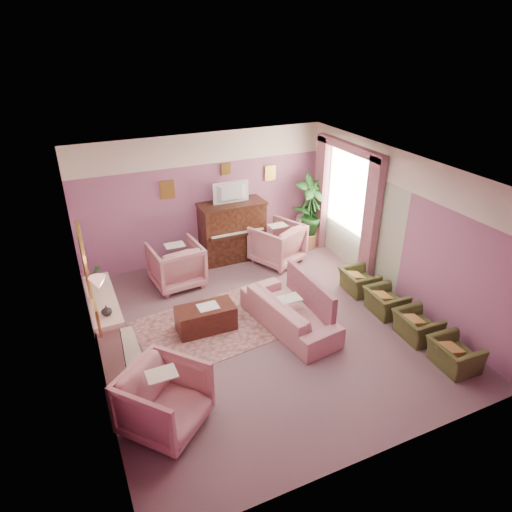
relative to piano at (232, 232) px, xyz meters
name	(u,v)px	position (x,y,z in m)	size (l,w,h in m)	color
floor	(263,326)	(-0.50, -2.68, -0.65)	(5.50, 6.00, 0.01)	#75555B
ceiling	(265,172)	(-0.50, -2.68, 2.15)	(5.50, 6.00, 0.01)	white
wall_back	(205,198)	(-0.50, 0.32, 0.75)	(5.50, 0.02, 2.80)	#86557C
wall_front	(382,370)	(-0.50, -5.68, 0.75)	(5.50, 0.02, 2.80)	#86557C
wall_left	(87,293)	(-3.25, -2.68, 0.75)	(0.02, 6.00, 2.80)	#86557C
wall_right	(398,228)	(2.25, -2.68, 0.75)	(0.02, 6.00, 2.80)	#86557C
picture_rail_band	(202,149)	(-0.50, 0.31, 1.82)	(5.50, 0.01, 0.65)	#F2E4CB
stripe_panel	(355,220)	(2.23, -1.38, 0.42)	(0.01, 3.00, 2.15)	#B5BC9E
fireplace_surround	(106,331)	(-3.09, -2.48, -0.10)	(0.30, 1.40, 1.10)	beige
fireplace_inset	(114,338)	(-2.99, -2.48, -0.25)	(0.18, 0.72, 0.68)	black
fire_ember	(118,346)	(-2.95, -2.48, -0.43)	(0.06, 0.54, 0.10)	#FF4C1D
mantel_shelf	(102,300)	(-3.06, -2.48, 0.47)	(0.40, 1.55, 0.07)	beige
hearth	(123,356)	(-2.89, -2.48, -0.64)	(0.55, 1.50, 0.02)	beige
mirror_frame	(84,261)	(-3.20, -2.48, 1.15)	(0.04, 0.72, 1.20)	gold
mirror_glass	(86,260)	(-3.17, -2.48, 1.15)	(0.01, 0.60, 1.06)	white
sconce_shade	(98,283)	(-3.12, -3.53, 1.33)	(0.20, 0.20, 0.16)	#DC9481
piano	(232,232)	(0.00, 0.00, 0.00)	(1.40, 0.60, 1.30)	#381C10
piano_keyshelf	(238,235)	(0.00, -0.35, 0.07)	(1.30, 0.12, 0.06)	#381C10
piano_keys	(238,233)	(0.00, -0.35, 0.11)	(1.20, 0.08, 0.02)	silver
piano_top	(232,204)	(0.00, 0.00, 0.66)	(1.45, 0.65, 0.04)	#381C10
television	(232,192)	(0.00, -0.05, 0.95)	(0.80, 0.12, 0.48)	black
print_back_left	(167,190)	(-1.30, 0.28, 1.07)	(0.30, 0.03, 0.38)	gold
print_back_right	(270,173)	(1.05, 0.28, 1.13)	(0.26, 0.03, 0.34)	gold
print_back_mid	(226,169)	(0.00, 0.28, 1.35)	(0.22, 0.03, 0.26)	gold
print_left_wall	(97,318)	(-3.21, -3.88, 1.07)	(0.03, 0.28, 0.36)	gold
window_blind	(349,188)	(2.20, -1.13, 1.05)	(0.03, 1.40, 1.80)	beige
curtain_left	(371,222)	(2.12, -2.05, 0.65)	(0.16, 0.34, 2.60)	#915361
curtain_right	(321,194)	(2.12, -0.21, 0.65)	(0.16, 0.34, 2.60)	#915361
pelmet	(350,147)	(2.12, -1.13, 1.91)	(0.16, 2.20, 0.16)	#915361
mantel_plant	(96,273)	(-3.05, -1.93, 0.64)	(0.16, 0.16, 0.28)	#1A4B19
mantel_vase	(106,310)	(-3.05, -2.98, 0.58)	(0.16, 0.16, 0.16)	#F2E4CB
area_rug	(212,327)	(-1.34, -2.32, -0.64)	(2.50, 1.80, 0.01)	#98625D
coffee_table	(206,318)	(-1.44, -2.33, -0.43)	(1.00, 0.50, 0.45)	#3E1A13
table_paper	(208,306)	(-1.39, -2.33, -0.20)	(0.35, 0.28, 0.01)	silver
sofa	(289,307)	(-0.09, -2.85, -0.24)	(0.67, 2.01, 0.81)	tan
sofa_throw	(310,292)	(0.31, -2.85, -0.05)	(0.10, 1.52, 0.56)	#915361
floral_armchair_left	(176,262)	(-1.47, -0.62, -0.15)	(0.95, 0.95, 1.00)	tan
floral_armchair_right	(277,242)	(0.82, -0.59, -0.15)	(0.95, 0.95, 1.00)	tan
floral_armchair_front	(164,397)	(-2.61, -4.16, -0.15)	(0.95, 0.95, 1.00)	tan
olive_chair_a	(455,351)	(1.72, -4.84, -0.35)	(0.49, 0.70, 0.61)	#464E24
olive_chair_b	(417,322)	(1.72, -4.02, -0.35)	(0.49, 0.70, 0.61)	#464E24
olive_chair_c	(386,298)	(1.72, -3.20, -0.35)	(0.49, 0.70, 0.61)	#464E24
olive_chair_d	(359,278)	(1.72, -2.38, -0.35)	(0.49, 0.70, 0.61)	#464E24
side_table	(307,231)	(1.89, -0.04, -0.30)	(0.52, 0.52, 0.70)	beige
side_plant_big	(308,210)	(1.89, -0.04, 0.22)	(0.30, 0.30, 0.34)	#1A4B19
side_plant_small	(314,212)	(2.01, -0.14, 0.19)	(0.16, 0.16, 0.28)	#1A4B19
palm_pot	(308,241)	(1.84, -0.22, -0.48)	(0.34, 0.34, 0.34)	#A66A47
palm_plant	(310,205)	(1.84, -0.22, 0.41)	(0.76, 0.76, 1.44)	#1A4B19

